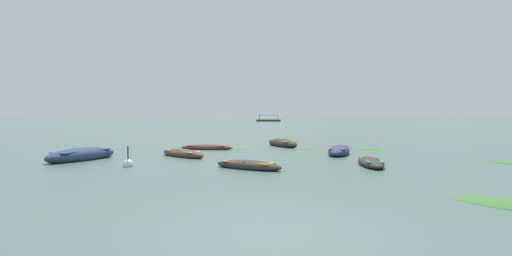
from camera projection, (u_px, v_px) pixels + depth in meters
name	position (u px, v px, depth m)	size (l,w,h in m)	color
ground_plane	(247.00, 115.00, 1506.71)	(6000.00, 6000.00, 0.00)	#425B56
mountain_1	(107.00, 90.00, 2144.35)	(971.20, 971.20, 281.36)	slate
mountain_2	(201.00, 92.00, 2166.13)	(865.60, 865.60, 265.82)	slate
mountain_3	(334.00, 74.00, 2195.73)	(1500.94, 1500.94, 481.27)	#56665B
mountain_4	(472.00, 87.00, 2086.69)	(1124.71, 1124.71, 312.48)	slate
rowboat_0	(371.00, 162.00, 18.61)	(1.44, 3.61, 0.50)	#2D2826
rowboat_1	(339.00, 151.00, 23.93)	(2.55, 4.30, 0.72)	navy
rowboat_2	(248.00, 165.00, 17.53)	(3.46, 2.73, 0.50)	#2D2826
rowboat_3	(82.00, 155.00, 20.93)	(3.23, 4.62, 0.86)	navy
rowboat_4	(183.00, 154.00, 22.65)	(3.46, 3.54, 0.57)	#4C3323
rowboat_5	(282.00, 143.00, 30.00)	(2.73, 4.43, 0.75)	#2D2826
rowboat_6	(207.00, 147.00, 27.22)	(3.87, 1.43, 0.47)	#4C3323
ferry_0	(269.00, 120.00, 140.20)	(9.18, 3.98, 2.54)	#4C3323
mooring_buoy	(128.00, 164.00, 18.25)	(0.50, 0.50, 1.15)	silver
weed_patch_0	(302.00, 149.00, 27.85)	(1.64, 1.09, 0.14)	#477033
weed_patch_1	(209.00, 146.00, 29.95)	(1.30, 1.22, 0.14)	#477033
weed_patch_2	(238.00, 148.00, 28.41)	(1.80, 2.48, 0.14)	#477033
weed_patch_3	(367.00, 149.00, 27.47)	(2.20, 2.15, 0.14)	#38662D
weed_patch_4	(512.00, 163.00, 19.63)	(2.45, 1.43, 0.14)	#38662D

